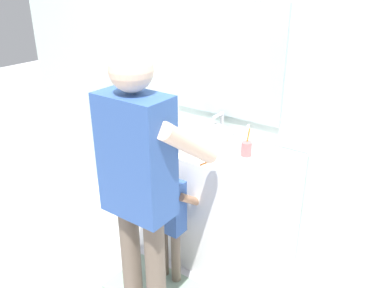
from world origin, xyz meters
The scene contains 9 objects.
ground_plane centered at (0.00, 0.00, 0.00)m, with size 14.00×14.00×0.00m, color silver.
back_wall centered at (0.00, 0.62, 1.35)m, with size 4.40×0.10×2.70m.
vanity_cabinet centered at (0.00, 0.30, 0.43)m, with size 1.27×0.54×0.87m, color white.
sink_basin centered at (0.00, 0.28, 0.92)m, with size 0.38×0.38×0.11m.
faucet centered at (0.00, 0.51, 0.95)m, with size 0.18×0.14×0.18m.
toothbrush_cup centered at (0.31, 0.32, 0.92)m, with size 0.07×0.07×0.21m.
soap_bottle centered at (-0.31, 0.30, 0.93)m, with size 0.06×0.06×0.17m.
child_toddler centered at (0.00, -0.10, 0.54)m, with size 0.28×0.28×0.91m.
adult_parent centered at (0.07, -0.43, 0.99)m, with size 0.51×0.54×1.65m.
Camera 1 is at (1.38, -1.79, 1.98)m, focal length 37.43 mm.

